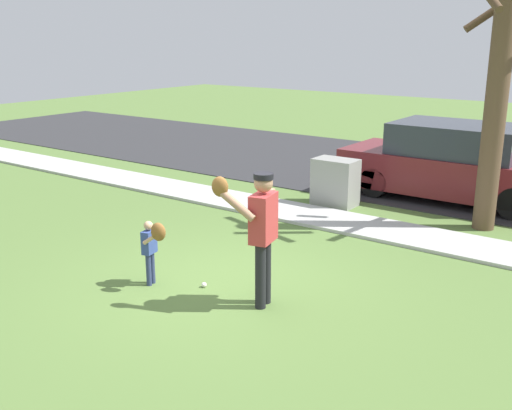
# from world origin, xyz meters

# --- Properties ---
(ground_plane) EXTENTS (48.00, 48.00, 0.00)m
(ground_plane) POSITION_xyz_m (0.00, 3.50, 0.00)
(ground_plane) COLOR #567538
(sidewalk_strip) EXTENTS (36.00, 1.20, 0.06)m
(sidewalk_strip) POSITION_xyz_m (0.00, 3.60, 0.03)
(sidewalk_strip) COLOR #B2B2AD
(sidewalk_strip) RESTS_ON ground
(road_surface) EXTENTS (36.00, 6.80, 0.02)m
(road_surface) POSITION_xyz_m (0.00, 8.60, 0.01)
(road_surface) COLOR #2D2D30
(road_surface) RESTS_ON ground
(person_adult) EXTENTS (0.69, 0.76, 1.78)m
(person_adult) POSITION_xyz_m (0.79, -0.22, 1.11)
(person_adult) COLOR black
(person_adult) RESTS_ON ground
(person_child) EXTENTS (0.49, 0.34, 0.99)m
(person_child) POSITION_xyz_m (-0.78, -0.60, 0.65)
(person_child) COLOR navy
(person_child) RESTS_ON ground
(baseball) EXTENTS (0.07, 0.07, 0.07)m
(baseball) POSITION_xyz_m (-0.18, -0.22, 0.04)
(baseball) COLOR white
(baseball) RESTS_ON ground
(utility_cabinet) EXTENTS (0.89, 0.56, 0.98)m
(utility_cabinet) POSITION_xyz_m (-0.77, 4.64, 0.49)
(utility_cabinet) COLOR gray
(utility_cabinet) RESTS_ON ground
(street_tree_near) EXTENTS (1.85, 1.88, 5.34)m
(street_tree_near) POSITION_xyz_m (2.22, 4.86, 2.84)
(street_tree_near) COLOR brown
(street_tree_near) RESTS_ON ground
(parked_suv_maroon) EXTENTS (4.70, 1.90, 1.63)m
(parked_suv_maroon) POSITION_xyz_m (1.09, 6.52, 0.79)
(parked_suv_maroon) COLOR maroon
(parked_suv_maroon) RESTS_ON road_surface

